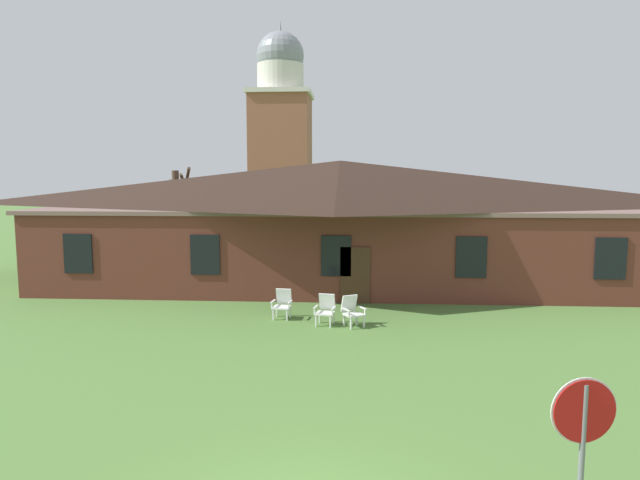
{
  "coord_description": "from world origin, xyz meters",
  "views": [
    {
      "loc": [
        0.71,
        -6.6,
        4.66
      ],
      "look_at": [
        -0.26,
        8.36,
        2.94
      ],
      "focal_mm": 31.22,
      "sensor_mm": 36.0,
      "label": 1
    }
  ],
  "objects": [
    {
      "name": "dome_tower",
      "position": [
        -5.55,
        39.9,
        7.83
      ],
      "size": [
        5.18,
        5.18,
        17.29
      ],
      "color": "#93563D",
      "rests_on": "ground"
    },
    {
      "name": "stop_sign",
      "position": [
        3.39,
        -0.2,
        1.66
      ],
      "size": [
        0.8,
        0.16,
        2.34
      ],
      "color": "slate",
      "rests_on": "ground"
    },
    {
      "name": "lawn_chair_left_end",
      "position": [
        0.61,
        10.43,
        0.5
      ],
      "size": [
        0.83,
        0.86,
        0.96
      ],
      "color": "silver",
      "rests_on": "ground"
    },
    {
      "name": "lawn_chair_by_porch",
      "position": [
        -1.68,
        11.28,
        0.5
      ],
      "size": [
        0.69,
        0.72,
        0.96
      ],
      "color": "white",
      "rests_on": "ground"
    },
    {
      "name": "lawn_chair_near_door",
      "position": [
        -0.22,
        10.57,
        0.5
      ],
      "size": [
        0.72,
        0.76,
        0.96
      ],
      "color": "silver",
      "rests_on": "ground"
    },
    {
      "name": "brick_building",
      "position": [
        0.0,
        18.58,
        2.73
      ],
      "size": [
        25.37,
        10.4,
        5.37
      ],
      "color": "brown",
      "rests_on": "ground"
    },
    {
      "name": "bare_tree_beside_building",
      "position": [
        -8.58,
        21.76,
        2.75
      ],
      "size": [
        1.57,
        1.52,
        5.14
      ],
      "color": "brown",
      "rests_on": "ground"
    }
  ]
}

